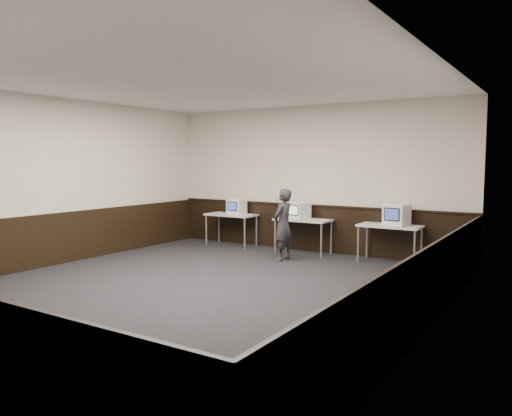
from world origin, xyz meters
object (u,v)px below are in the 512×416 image
Objects in this scene: desk_left at (231,217)px; emac_left at (237,206)px; desk_right at (390,229)px; emac_center at (299,210)px; emac_right at (397,215)px; desk_center at (303,222)px; person at (283,225)px.

emac_left reaches higher than desk_left.
desk_right is 2.64× the size of emac_center.
desk_right is 0.31m from emac_right.
desk_center is 2.41× the size of emac_right.
desk_left is at bearing 180.00° from desk_center.
person reaches higher than emac_center.
emac_right reaches higher than desk_center.
desk_center is (1.90, 0.00, 0.00)m from desk_left.
person reaches higher than desk_right.
emac_left is 1.69m from emac_center.
desk_right is 2.00m from emac_center.
desk_right is at bearing 14.02° from emac_center.
desk_left is at bearing 180.00° from desk_right.
desk_left is 0.83× the size of person.
desk_left is 2.12m from person.
desk_left is at bearing -112.04° from person.
emac_center reaches higher than desk_right.
desk_center is 2.64× the size of emac_center.
desk_left is 1.00× the size of desk_right.
emac_left reaches higher than desk_right.
desk_center is 3.03× the size of emac_left.
person is (1.79, -0.95, -0.21)m from emac_left.
person is at bearing -69.97° from emac_center.
emac_center is (1.69, -0.06, 0.00)m from emac_left.
person is at bearing -89.11° from desk_center.
emac_right is at bearing 14.56° from emac_center.
emac_center is (-0.09, -0.01, 0.25)m from desk_center.
desk_center is at bearing -171.67° from emac_right.
desk_left is 1.90m from desk_center.
emac_center is at bearing -170.46° from person.
desk_right is at bearing 0.00° from desk_left.
desk_right is 3.68m from emac_left.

